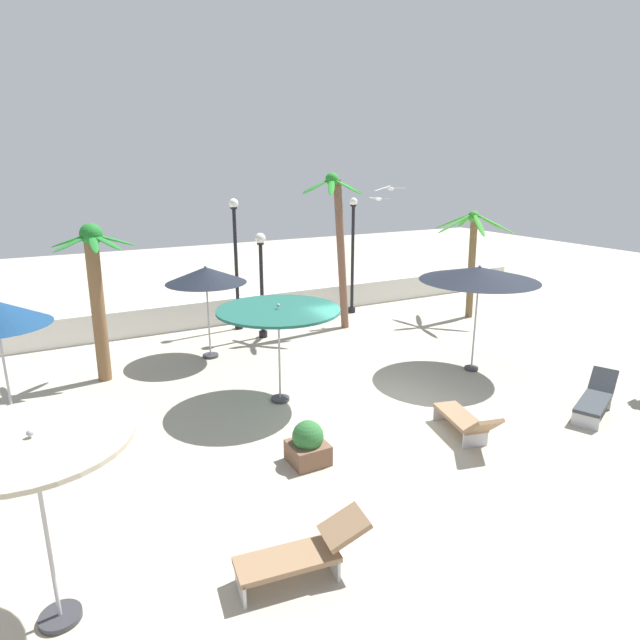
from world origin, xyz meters
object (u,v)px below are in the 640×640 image
object	(u,v)px
lamp_post_2	(261,277)
seagull_1	(391,189)
palm_tree_2	(96,284)
patio_umbrella_4	(33,455)
patio_umbrella_2	(278,313)
seagull_0	(379,199)
lounge_chair_0	(466,421)
lounge_chair_2	(596,398)
lamp_post_1	(236,259)
planter	(308,444)
lamp_post_0	(353,253)
patio_umbrella_3	(206,276)
palm_tree_1	(472,248)
patio_umbrella_0	(479,274)
palm_tree_0	(339,235)
lounge_chair_1	(303,552)

from	to	relation	value
lamp_post_2	seagull_1	xyz separation A→B (m)	(5.02, 0.14, 2.65)
palm_tree_2	lamp_post_2	distance (m)	5.28
patio_umbrella_4	patio_umbrella_2	bearing A→B (deg)	42.44
seagull_0	lounge_chair_0	bearing A→B (deg)	-115.50
patio_umbrella_2	lounge_chair_2	bearing A→B (deg)	-33.62
lamp_post_1	planter	bearing A→B (deg)	-101.64
lamp_post_0	patio_umbrella_2	bearing A→B (deg)	-133.29
lamp_post_0	lamp_post_2	bearing A→B (deg)	-163.29
patio_umbrella_3	palm_tree_1	xyz separation A→B (m)	(9.74, -0.30, 0.14)
lounge_chair_0	planter	world-z (taller)	planter
seagull_1	lamp_post_2	bearing A→B (deg)	-178.39
palm_tree_1	palm_tree_2	xyz separation A→B (m)	(-12.69, -0.07, -0.00)
lounge_chair_2	planter	size ratio (longest dim) A/B	2.29
patio_umbrella_0	lounge_chair_2	size ratio (longest dim) A/B	1.61
patio_umbrella_3	lamp_post_0	world-z (taller)	lamp_post_0
patio_umbrella_3	palm_tree_2	xyz separation A→B (m)	(-2.95, -0.37, 0.14)
patio_umbrella_4	lamp_post_0	distance (m)	15.23
palm_tree_1	patio_umbrella_4	bearing A→B (deg)	-150.31
lamp_post_1	lamp_post_0	bearing A→B (deg)	-0.28
seagull_1	lounge_chair_2	bearing A→B (deg)	-93.28
seagull_0	planter	size ratio (longest dim) A/B	1.30
lounge_chair_0	palm_tree_0	bearing A→B (deg)	78.97
lamp_post_1	seagull_0	distance (m)	7.35
patio_umbrella_4	seagull_1	xyz separation A→B (m)	(11.64, 9.61, 2.36)
lamp_post_2	seagull_1	distance (m)	5.68
lamp_post_0	planter	distance (m)	11.12
lamp_post_0	seagull_1	distance (m)	2.76
lounge_chair_0	seagull_0	bearing A→B (deg)	64.50
lounge_chair_0	seagull_0	xyz separation A→B (m)	(5.44, 11.41, 3.73)
planter	seagull_1	bearing A→B (deg)	47.04
palm_tree_1	lamp_post_1	xyz separation A→B (m)	(-8.02, 2.63, -0.14)
patio_umbrella_0	lamp_post_0	bearing A→B (deg)	88.11
patio_umbrella_0	lounge_chair_1	world-z (taller)	patio_umbrella_0
lounge_chair_1	lounge_chair_2	size ratio (longest dim) A/B	0.98
patio_umbrella_3	lamp_post_0	bearing A→B (deg)	20.10
palm_tree_2	lounge_chair_1	xyz separation A→B (m)	(1.42, -8.84, -2.18)
palm_tree_1	lounge_chair_1	bearing A→B (deg)	-141.64
lamp_post_1	seagull_1	size ratio (longest dim) A/B	3.52
patio_umbrella_4	palm_tree_2	size ratio (longest dim) A/B	0.64
palm_tree_2	lamp_post_2	bearing A→B (deg)	15.66
patio_umbrella_0	patio_umbrella_4	xyz separation A→B (m)	(-10.59, -4.00, -0.38)
patio_umbrella_4	seagull_0	world-z (taller)	seagull_0
palm_tree_2	palm_tree_0	bearing A→B (deg)	8.13
lounge_chair_1	lounge_chair_2	distance (m)	8.26
palm_tree_2	lamp_post_0	xyz separation A→B (m)	(9.24, 2.67, -0.29)
patio_umbrella_2	lounge_chair_0	world-z (taller)	patio_umbrella_2
patio_umbrella_0	lamp_post_2	bearing A→B (deg)	125.94
seagull_0	lounge_chair_2	bearing A→B (deg)	-99.67
palm_tree_1	seagull_1	distance (m)	3.66
lounge_chair_0	lounge_chair_2	distance (m)	3.45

